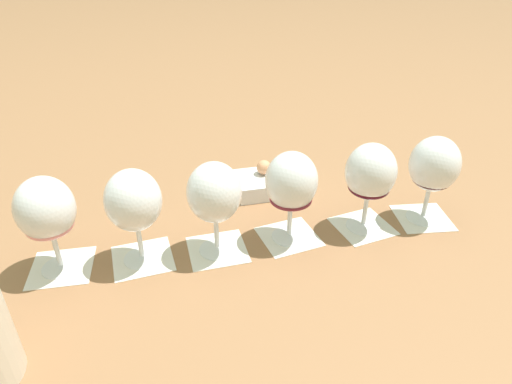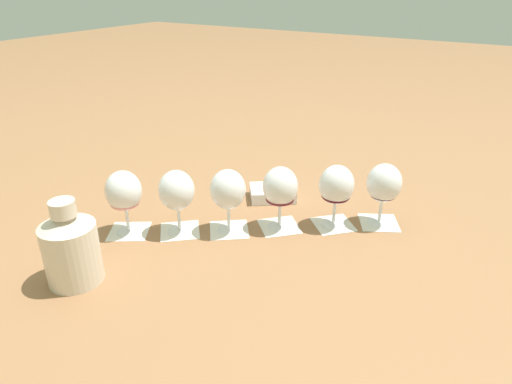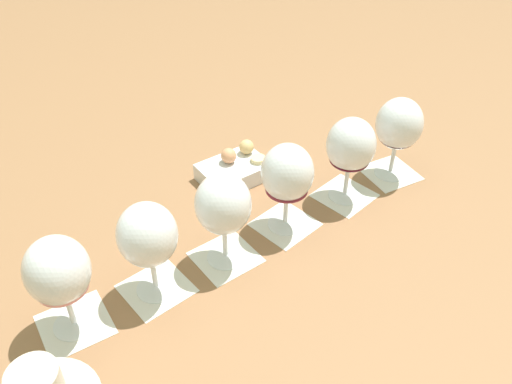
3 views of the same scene
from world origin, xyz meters
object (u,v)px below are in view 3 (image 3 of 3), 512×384
object	(u,v)px
wine_glass_1	(146,238)
wine_glass_2	(221,208)
wine_glass_4	(349,148)
snack_dish	(233,169)
wine_glass_3	(286,175)
wine_glass_5	(397,127)
wine_glass_0	(56,274)

from	to	relation	value
wine_glass_1	wine_glass_2	xyz separation A→B (m)	(0.07, -0.11, 0.00)
wine_glass_4	snack_dish	world-z (taller)	wine_glass_4
wine_glass_2	wine_glass_3	distance (m)	0.13
wine_glass_3	wine_glass_4	size ratio (longest dim) A/B	1.00
wine_glass_3	wine_glass_4	world-z (taller)	same
wine_glass_2	snack_dish	size ratio (longest dim) A/B	1.04
wine_glass_1	wine_glass_2	distance (m)	0.13
wine_glass_3	snack_dish	xyz separation A→B (m)	(0.14, 0.10, -0.09)
wine_glass_3	snack_dish	distance (m)	0.19
wine_glass_2	wine_glass_4	size ratio (longest dim) A/B	1.00
wine_glass_5	snack_dish	world-z (taller)	wine_glass_5
wine_glass_2	wine_glass_4	world-z (taller)	same
wine_glass_2	wine_glass_3	xyz separation A→B (m)	(0.08, -0.10, 0.00)
wine_glass_0	wine_glass_5	distance (m)	0.67
wine_glass_4	wine_glass_5	bearing A→B (deg)	-54.51
wine_glass_0	wine_glass_3	distance (m)	0.39
snack_dish	wine_glass_5	bearing A→B (deg)	-87.17
wine_glass_3	wine_glass_4	xyz separation A→B (m)	(0.08, -0.12, -0.00)
wine_glass_0	wine_glass_2	size ratio (longest dim) A/B	1.00
wine_glass_2	wine_glass_3	bearing A→B (deg)	-51.18
wine_glass_0	wine_glass_3	world-z (taller)	same
wine_glass_5	snack_dish	size ratio (longest dim) A/B	1.04
wine_glass_5	wine_glass_4	bearing A→B (deg)	125.49
wine_glass_2	wine_glass_0	bearing A→B (deg)	122.96
wine_glass_2	wine_glass_5	distance (m)	0.40
wine_glass_4	wine_glass_5	world-z (taller)	same
wine_glass_0	wine_glass_1	xyz separation A→B (m)	(0.07, -0.11, -0.00)
wine_glass_1	wine_glass_4	size ratio (longest dim) A/B	1.00
wine_glass_1	snack_dish	world-z (taller)	wine_glass_1
wine_glass_0	snack_dish	xyz separation A→B (m)	(0.37, -0.23, -0.09)
wine_glass_3	wine_glass_2	bearing A→B (deg)	128.82
wine_glass_1	wine_glass_4	bearing A→B (deg)	-54.11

